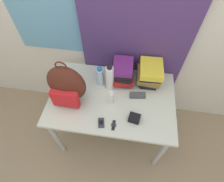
# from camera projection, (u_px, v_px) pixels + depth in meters

# --- Properties ---
(ground_plane) EXTENTS (12.00, 12.00, 0.00)m
(ground_plane) POSITION_uv_depth(u_px,v_px,m) (107.00, 161.00, 2.05)
(ground_plane) COLOR #9E8466
(wall_back) EXTENTS (6.00, 0.06, 2.50)m
(wall_back) POSITION_uv_depth(u_px,v_px,m) (119.00, 23.00, 1.55)
(wall_back) COLOR silver
(wall_back) RESTS_ON ground_plane
(curtain_blue) EXTENTS (1.01, 0.04, 2.50)m
(curtain_blue) POSITION_uv_depth(u_px,v_px,m) (136.00, 28.00, 1.51)
(curtain_blue) COLOR #4C336B
(curtain_blue) RESTS_ON ground_plane
(desk) EXTENTS (1.19, 0.78, 0.76)m
(desk) POSITION_uv_depth(u_px,v_px,m) (112.00, 102.00, 1.75)
(desk) COLOR beige
(desk) RESTS_ON ground_plane
(backpack) EXTENTS (0.34, 0.21, 0.47)m
(backpack) POSITION_uv_depth(u_px,v_px,m) (67.00, 86.00, 1.50)
(backpack) COLOR #512319
(backpack) RESTS_ON desk
(book_stack_left) EXTENTS (0.23, 0.30, 0.21)m
(book_stack_left) POSITION_uv_depth(u_px,v_px,m) (123.00, 72.00, 1.71)
(book_stack_left) COLOR navy
(book_stack_left) RESTS_ON desk
(book_stack_center) EXTENTS (0.24, 0.28, 0.22)m
(book_stack_center) POSITION_uv_depth(u_px,v_px,m) (150.00, 74.00, 1.69)
(book_stack_center) COLOR black
(book_stack_center) RESTS_ON desk
(water_bottle) EXTENTS (0.07, 0.07, 0.22)m
(water_bottle) POSITION_uv_depth(u_px,v_px,m) (100.00, 76.00, 1.69)
(water_bottle) COLOR silver
(water_bottle) RESTS_ON desk
(sports_bottle) EXTENTS (0.08, 0.08, 0.29)m
(sports_bottle) POSITION_uv_depth(u_px,v_px,m) (110.00, 78.00, 1.63)
(sports_bottle) COLOR white
(sports_bottle) RESTS_ON desk
(sunscreen_bottle) EXTENTS (0.04, 0.04, 0.17)m
(sunscreen_bottle) POSITION_uv_depth(u_px,v_px,m) (111.00, 98.00, 1.57)
(sunscreen_bottle) COLOR white
(sunscreen_bottle) RESTS_ON desk
(cell_phone) EXTENTS (0.07, 0.10, 0.02)m
(cell_phone) POSITION_uv_depth(u_px,v_px,m) (101.00, 123.00, 1.50)
(cell_phone) COLOR #2D2D33
(cell_phone) RESTS_ON desk
(sunglasses_case) EXTENTS (0.16, 0.07, 0.04)m
(sunglasses_case) POSITION_uv_depth(u_px,v_px,m) (137.00, 95.00, 1.66)
(sunglasses_case) COLOR #47474C
(sunglasses_case) RESTS_ON desk
(camera_pouch) EXTENTS (0.11, 0.09, 0.06)m
(camera_pouch) POSITION_uv_depth(u_px,v_px,m) (134.00, 118.00, 1.50)
(camera_pouch) COLOR black
(camera_pouch) RESTS_ON desk
(wristwatch) EXTENTS (0.04, 0.09, 0.01)m
(wristwatch) POSITION_uv_depth(u_px,v_px,m) (114.00, 125.00, 1.49)
(wristwatch) COLOR black
(wristwatch) RESTS_ON desk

